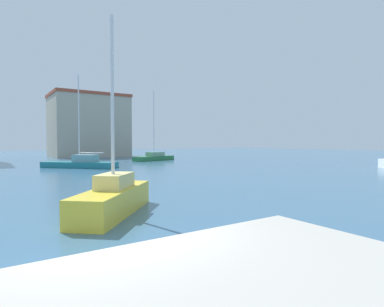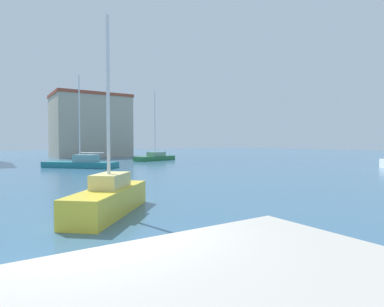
# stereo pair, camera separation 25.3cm
# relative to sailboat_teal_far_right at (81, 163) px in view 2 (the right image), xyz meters

# --- Properties ---
(water) EXTENTS (160.00, 160.00, 0.00)m
(water) POSITION_rel_sailboat_teal_far_right_xyz_m (8.82, -6.65, -0.47)
(water) COLOR #38607F
(water) RESTS_ON ground
(sailboat_teal_far_right) EXTENTS (6.57, 6.89, 9.13)m
(sailboat_teal_far_right) POSITION_rel_sailboat_teal_far_right_xyz_m (0.00, 0.00, 0.00)
(sailboat_teal_far_right) COLOR #1E707A
(sailboat_teal_far_right) RESTS_ON water
(sailboat_yellow_mid_harbor) EXTENTS (4.05, 4.42, 6.92)m
(sailboat_yellow_mid_harbor) POSITION_rel_sailboat_teal_far_right_xyz_m (-4.10, -21.04, 0.12)
(sailboat_yellow_mid_harbor) COLOR gold
(sailboat_yellow_mid_harbor) RESTS_ON water
(sailboat_green_near_pier) EXTENTS (6.66, 3.88, 9.54)m
(sailboat_green_near_pier) POSITION_rel_sailboat_teal_far_right_xyz_m (11.56, 6.89, 0.02)
(sailboat_green_near_pier) COLOR #28703D
(sailboat_green_near_pier) RESTS_ON water
(warehouse_block) EXTENTS (12.44, 10.10, 10.81)m
(warehouse_block) POSITION_rel_sailboat_teal_far_right_xyz_m (7.46, 24.36, 4.95)
(warehouse_block) COLOR #B2A893
(warehouse_block) RESTS_ON ground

